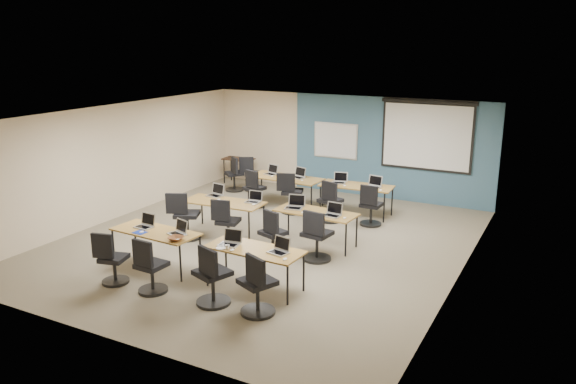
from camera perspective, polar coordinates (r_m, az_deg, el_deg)
The scene contains 58 objects.
floor at distance 11.94m, azimuth -2.32°, elevation -5.06°, with size 8.00×9.00×0.02m, color #6B6354.
ceiling at distance 11.30m, azimuth -2.47°, elevation 7.90°, with size 8.00×9.00×0.02m, color white.
wall_back at distance 15.52m, azimuth 5.98°, elevation 4.79°, with size 8.00×0.04×2.70m, color beige.
wall_front at distance 8.15m, azimuth -18.50°, elevation -5.62°, with size 8.00×0.04×2.70m, color beige.
wall_left at distance 13.94m, azimuth -16.80°, elevation 3.03°, with size 0.04×9.00×2.70m, color beige.
wall_right at distance 10.21m, azimuth 17.44°, elevation -1.34°, with size 0.04×9.00×2.70m, color beige.
blue_accent_panel at distance 15.08m, azimuth 10.36°, elevation 4.32°, with size 5.50×0.04×2.70m, color #3D5977.
whiteboard at distance 15.54m, azimuth 4.86°, elevation 5.21°, with size 1.28×0.03×0.98m.
projector_screen at distance 14.68m, azimuth 13.93°, elevation 5.96°, with size 2.40×0.10×1.82m.
training_table_front_left at distance 10.67m, azimuth -13.31°, elevation -4.11°, with size 1.70×0.71×0.73m.
training_table_front_right at distance 9.55m, azimuth -3.42°, elevation -6.02°, with size 1.69×0.71×0.73m.
training_table_mid_left at distance 12.31m, azimuth -6.54°, elevation -1.17°, with size 1.77×0.74×0.73m.
training_table_mid_right at distance 11.53m, azimuth 2.85°, elevation -2.24°, with size 1.70×0.71×0.73m.
training_table_back_left at distance 14.39m, azimuth -0.28°, elevation 1.36°, with size 1.93×0.81×0.73m.
training_table_back_right at distance 13.68m, azimuth 6.95°, elevation 0.49°, with size 1.75×0.73×0.73m.
laptop_0 at distance 10.90m, azimuth -14.30°, elevation -3.15°, with size 0.33×0.28×0.25m.
mouse_0 at distance 10.62m, azimuth -14.64°, elevation -3.95°, with size 0.06×0.10×0.04m, color white.
task_chair_0 at distance 10.29m, azimuth -17.51°, elevation -6.85°, with size 0.48×0.47×0.96m.
laptop_1 at distance 10.38m, azimuth -11.05°, elevation -3.88°, with size 0.33×0.28×0.25m.
mouse_1 at distance 10.07m, azimuth -11.17°, elevation -4.79°, with size 0.06×0.09×0.03m, color white.
task_chair_1 at distance 9.76m, azimuth -13.86°, elevation -7.74°, with size 0.50×0.50×0.98m.
laptop_2 at distance 9.73m, azimuth -5.88°, elevation -4.98°, with size 0.34×0.29×0.26m.
mouse_2 at distance 9.47m, azimuth -5.74°, elevation -5.88°, with size 0.06×0.10×0.04m, color white.
task_chair_2 at distance 9.14m, azimuth -7.75°, elevation -8.87°, with size 0.58×0.56×1.04m.
laptop_3 at distance 9.33m, azimuth -0.86°, elevation -5.79°, with size 0.33×0.28×0.25m.
mouse_3 at distance 9.04m, azimuth -0.30°, elevation -6.83°, with size 0.06×0.10×0.03m, color white.
task_chair_3 at distance 8.77m, azimuth -3.15°, elevation -9.85°, with size 0.59×0.55×1.03m.
laptop_4 at distance 12.76m, azimuth -7.34°, elevation -0.09°, with size 0.35×0.30×0.26m.
mouse_4 at distance 12.41m, azimuth -7.06°, elevation -0.77°, with size 0.06×0.10×0.04m, color white.
task_chair_4 at distance 12.17m, azimuth -10.43°, elevation -2.77°, with size 0.61×0.57×1.04m.
laptop_5 at distance 12.18m, azimuth -3.50°, elevation -0.75°, with size 0.31×0.27×0.24m.
mouse_5 at distance 11.97m, azimuth -3.50°, elevation -1.28°, with size 0.07×0.11×0.04m, color white.
task_chair_5 at distance 11.75m, azimuth -6.28°, elevation -3.39°, with size 0.50×0.50×0.98m.
laptop_6 at distance 11.73m, azimuth 0.70°, elevation -1.32°, with size 0.36×0.31×0.27m.
mouse_6 at distance 11.43m, azimuth 1.51°, elevation -2.07°, with size 0.05×0.09×0.03m, color white.
task_chair_6 at distance 11.02m, azimuth -1.60°, elevation -4.60°, with size 0.51×0.50×0.98m.
laptop_7 at distance 11.27m, azimuth 4.58°, elevation -2.09°, with size 0.34×0.29×0.26m.
mouse_7 at distance 11.12m, azimuth 5.78°, elevation -2.64°, with size 0.06×0.09×0.03m, color white.
task_chair_7 at distance 10.81m, azimuth 2.88°, elevation -4.85°, with size 0.56×0.56×1.04m.
laptop_8 at distance 14.69m, azimuth -1.70°, elevation 2.05°, with size 0.33×0.28×0.25m.
mouse_8 at distance 14.46m, azimuth -1.62°, elevation 1.63°, with size 0.05×0.09×0.03m, color white.
task_chair_8 at distance 14.27m, azimuth -3.47°, elevation 0.04°, with size 0.50×0.50×0.98m.
laptop_9 at distance 14.32m, azimuth 1.10°, elevation 1.72°, with size 0.34×0.29×0.26m.
mouse_9 at distance 14.02m, azimuth 1.45°, elevation 1.20°, with size 0.06×0.09×0.03m, color white.
task_chair_9 at distance 13.75m, azimuth 0.29°, elevation -0.42°, with size 0.57×0.55×1.03m.
laptop_10 at distance 13.85m, azimuth 5.24°, elevation 1.19°, with size 0.34×0.29×0.26m.
mouse_10 at distance 13.56m, azimuth 5.79°, elevation 0.65°, with size 0.06×0.10×0.04m, color white.
task_chair_10 at distance 13.13m, azimuth 4.29°, elevation -1.30°, with size 0.53×0.52×1.00m.
laptop_11 at distance 13.55m, azimuth 8.73°, elevation 0.77°, with size 0.35×0.30×0.27m.
mouse_11 at distance 13.26m, azimuth 9.38°, elevation 0.19°, with size 0.07×0.10×0.04m, color white.
task_chair_11 at distance 12.96m, azimuth 8.37°, elevation -1.68°, with size 0.50×0.50×0.98m.
blue_mousepad at distance 10.63m, azimuth -14.82°, elevation -4.00°, with size 0.23×0.20×0.01m, color navy.
snack_bowl at distance 10.07m, azimuth -11.31°, elevation -4.62°, with size 0.33×0.33×0.08m, color brown.
snack_plate at distance 9.59m, azimuth -6.83°, elevation -5.67°, with size 0.17×0.17×0.01m, color white.
coffee_cup at distance 9.51m, azimuth -6.18°, elevation -5.61°, with size 0.06×0.06×0.06m, color silver.
utility_table at distance 16.66m, azimuth -5.06°, elevation 3.10°, with size 0.90×0.50×0.75m.
spare_chair_a at distance 15.85m, azimuth -3.75°, elevation 1.57°, with size 0.55×0.50×0.98m.
spare_chair_b at distance 15.83m, azimuth -5.47°, elevation 1.54°, with size 0.60×0.52×1.00m.
Camera 1 is at (5.63, -9.69, 4.14)m, focal length 35.00 mm.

